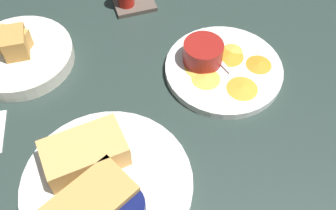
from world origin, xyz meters
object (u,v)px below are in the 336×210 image
(plate_chips_companion, at_px, (224,70))
(sandwich_half_near, at_px, (85,153))
(spoon_by_gravy_ramekin, at_px, (209,50))
(ramekin_dark_sauce, at_px, (125,208))
(sandwich_half_far, at_px, (91,206))
(plate_sandwich_main, at_px, (107,184))
(ramekin_light_gravy, at_px, (203,52))
(bread_basket_rear, at_px, (20,54))
(spoon_by_dark_ramekin, at_px, (113,184))

(plate_chips_companion, bearing_deg, sandwich_half_near, -157.10)
(spoon_by_gravy_ramekin, bearing_deg, sandwich_half_near, -148.61)
(ramekin_dark_sauce, bearing_deg, sandwich_half_far, 160.59)
(sandwich_half_far, distance_m, plate_chips_companion, 0.37)
(plate_sandwich_main, xyz_separation_m, plate_chips_companion, (0.27, 0.17, 0.00))
(plate_sandwich_main, distance_m, sandwich_half_near, 0.06)
(plate_sandwich_main, height_order, spoon_by_gravy_ramekin, spoon_by_gravy_ramekin)
(ramekin_light_gravy, relative_size, bread_basket_rear, 0.37)
(sandwich_half_far, distance_m, spoon_by_dark_ramekin, 0.05)
(plate_chips_companion, xyz_separation_m, ramekin_light_gravy, (-0.03, 0.03, 0.03))
(plate_chips_companion, height_order, spoon_by_gravy_ramekin, spoon_by_gravy_ramekin)
(sandwich_half_near, bearing_deg, bread_basket_rear, 107.08)
(spoon_by_gravy_ramekin, height_order, bread_basket_rear, bread_basket_rear)
(ramekin_dark_sauce, distance_m, ramekin_light_gravy, 0.34)
(plate_sandwich_main, xyz_separation_m, ramekin_dark_sauce, (0.02, -0.06, 0.03))
(plate_sandwich_main, bearing_deg, spoon_by_gravy_ramekin, 40.25)
(spoon_by_dark_ramekin, distance_m, bread_basket_rear, 0.35)
(spoon_by_dark_ramekin, height_order, plate_chips_companion, spoon_by_dark_ramekin)
(ramekin_light_gravy, bearing_deg, spoon_by_dark_ramekin, -137.49)
(spoon_by_dark_ramekin, xyz_separation_m, bread_basket_rear, (-0.11, 0.33, 0.00))
(ramekin_light_gravy, bearing_deg, sandwich_half_far, -137.61)
(ramekin_dark_sauce, bearing_deg, plate_sandwich_main, 106.11)
(ramekin_dark_sauce, height_order, ramekin_light_gravy, ramekin_light_gravy)
(ramekin_dark_sauce, distance_m, spoon_by_dark_ramekin, 0.05)
(plate_sandwich_main, bearing_deg, ramekin_dark_sauce, -73.89)
(plate_sandwich_main, distance_m, plate_chips_companion, 0.32)
(spoon_by_gravy_ramekin, bearing_deg, sandwich_half_far, -137.77)
(sandwich_half_near, bearing_deg, plate_sandwich_main, -64.89)
(spoon_by_gravy_ramekin, bearing_deg, spoon_by_dark_ramekin, -137.68)
(sandwich_half_near, relative_size, spoon_by_gravy_ramekin, 1.42)
(plate_sandwich_main, bearing_deg, spoon_by_dark_ramekin, -48.67)
(ramekin_dark_sauce, bearing_deg, spoon_by_dark_ramekin, 100.29)
(sandwich_half_far, height_order, plate_chips_companion, sandwich_half_far)
(ramekin_dark_sauce, xyz_separation_m, bread_basket_rear, (-0.12, 0.38, -0.02))
(sandwich_half_near, bearing_deg, spoon_by_dark_ramekin, -61.84)
(ramekin_dark_sauce, relative_size, spoon_by_dark_ramekin, 0.62)
(spoon_by_dark_ramekin, relative_size, bread_basket_rear, 0.48)
(sandwich_half_far, xyz_separation_m, ramekin_dark_sauce, (0.05, -0.02, -0.00))
(sandwich_half_far, distance_m, spoon_by_gravy_ramekin, 0.39)
(plate_chips_companion, height_order, bread_basket_rear, bread_basket_rear)
(sandwich_half_near, xyz_separation_m, ramekin_light_gravy, (0.26, 0.15, -0.00))
(plate_sandwich_main, height_order, plate_chips_companion, same)
(plate_chips_companion, bearing_deg, spoon_by_dark_ramekin, -145.53)
(sandwich_half_far, bearing_deg, bread_basket_rear, 101.84)
(spoon_by_gravy_ramekin, bearing_deg, plate_chips_companion, -74.96)
(plate_sandwich_main, xyz_separation_m, bread_basket_rear, (-0.11, 0.32, 0.01))
(sandwich_half_near, distance_m, sandwich_half_far, 0.09)
(ramekin_light_gravy, height_order, spoon_by_gravy_ramekin, ramekin_light_gravy)
(ramekin_dark_sauce, distance_m, bread_basket_rear, 0.40)
(sandwich_half_near, bearing_deg, ramekin_light_gravy, 30.55)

